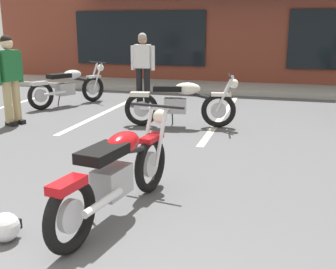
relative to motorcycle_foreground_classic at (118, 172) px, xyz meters
name	(u,v)px	position (x,y,z in m)	size (l,w,h in m)	color
ground_plane	(180,174)	(0.30, 1.33, -0.46)	(80.00, 80.00, 0.00)	#515154
sidewalk_kerb	(241,88)	(0.30, 8.58, -0.39)	(22.00, 1.80, 0.14)	#A8A59E
brick_storefront_building	(254,25)	(0.30, 12.61, 1.39)	(17.08, 7.23, 3.70)	brown
painted_stall_lines	(222,116)	(0.30, 4.98, -0.46)	(10.22, 4.80, 0.01)	silver
motorcycle_foreground_classic	(118,172)	(0.00, 0.00, 0.00)	(0.74, 2.10, 0.98)	black
motorcycle_red_sportbike	(69,86)	(-3.38, 5.19, 0.00)	(1.23, 1.93, 0.98)	black
motorcycle_silver_naked	(181,102)	(-0.32, 3.83, 0.00)	(2.10, 0.79, 0.98)	black
person_by_back_row	(10,75)	(-3.44, 3.13, 0.49)	(0.35, 0.61, 1.68)	black
person_near_building	(143,63)	(-1.83, 6.09, 0.49)	(0.61, 0.29, 1.68)	black
helmet_on_pavement	(5,227)	(-0.77, -0.74, -0.33)	(0.26, 0.26, 0.26)	silver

